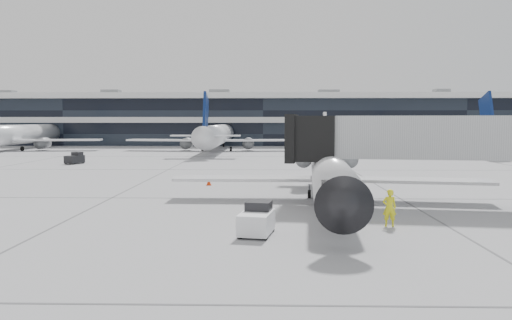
{
  "coord_description": "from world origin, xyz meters",
  "views": [
    {
      "loc": [
        0.78,
        -34.13,
        5.38
      ],
      "look_at": [
        0.03,
        0.82,
        2.6
      ],
      "focal_mm": 35.0,
      "sensor_mm": 36.0,
      "label": 1
    }
  ],
  "objects_px": {
    "ramp_worker": "(389,208)",
    "baggage_tug": "(257,220)",
    "jet_bridge": "(450,138)",
    "regional_jet": "(329,170)"
  },
  "relations": [
    {
      "from": "regional_jet",
      "to": "jet_bridge",
      "type": "bearing_deg",
      "value": -14.33
    },
    {
      "from": "ramp_worker",
      "to": "baggage_tug",
      "type": "xyz_separation_m",
      "value": [
        -6.7,
        -1.92,
        -0.28
      ]
    },
    {
      "from": "regional_jet",
      "to": "baggage_tug",
      "type": "xyz_separation_m",
      "value": [
        -4.67,
        -10.11,
        -1.41
      ]
    },
    {
      "from": "ramp_worker",
      "to": "jet_bridge",
      "type": "bearing_deg",
      "value": -129.04
    },
    {
      "from": "jet_bridge",
      "to": "ramp_worker",
      "type": "bearing_deg",
      "value": -123.75
    },
    {
      "from": "jet_bridge",
      "to": "ramp_worker",
      "type": "xyz_separation_m",
      "value": [
        -5.05,
        -5.75,
        -3.32
      ]
    },
    {
      "from": "ramp_worker",
      "to": "baggage_tug",
      "type": "distance_m",
      "value": 6.97
    },
    {
      "from": "regional_jet",
      "to": "ramp_worker",
      "type": "xyz_separation_m",
      "value": [
        2.03,
        -8.2,
        -1.13
      ]
    },
    {
      "from": "ramp_worker",
      "to": "baggage_tug",
      "type": "height_order",
      "value": "ramp_worker"
    },
    {
      "from": "regional_jet",
      "to": "ramp_worker",
      "type": "distance_m",
      "value": 8.52
    }
  ]
}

